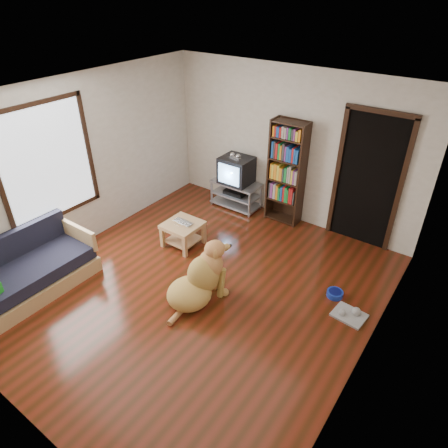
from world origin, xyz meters
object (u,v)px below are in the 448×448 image
Objects in this scene: crt_tv at (237,169)px; dog_bowl at (335,294)px; dog at (199,280)px; tv_stand at (236,193)px; bookshelf at (287,168)px; sofa at (27,275)px; coffee_table at (183,230)px; laptop at (181,224)px; grey_rag at (349,315)px.

dog_bowl is at bearing -27.61° from crt_tv.
tv_stand is at bearing 113.64° from dog.
crt_tv is at bearing 152.39° from dog_bowl.
crt_tv is 0.32× the size of bookshelf.
sofa is (-0.97, -3.63, -0.01)m from tv_stand.
dog is at bearing -66.36° from tv_stand.
dog_bowl is 0.40× the size of coffee_table.
crt_tv is 1.64m from coffee_table.
crt_tv is 0.54× the size of dog.
dog_bowl is at bearing -41.58° from bookshelf.
laptop is 2.52m from dog_bowl.
dog is at bearing -66.55° from crt_tv.
bookshelf is at bearing 5.63° from tv_stand.
tv_stand reaches higher than grey_rag.
coffee_table is (1.00, 2.08, 0.02)m from sofa.
bookshelf is at bearing 63.48° from laptop.
laptop is 1.64m from crt_tv.
crt_tv is at bearing -175.68° from bookshelf.
sofa reaches higher than tv_stand.
bookshelf is 1.67× the size of dog.
laptop is 2.00m from bookshelf.
tv_stand reaches higher than laptop.
bookshelf is 2.02m from coffee_table.
dog is (1.02, -0.83, -0.09)m from laptop.
dog_bowl is 0.24× the size of tv_stand.
dog_bowl is at bearing 6.00° from coffee_table.
dog is (0.11, -2.50, -0.67)m from bookshelf.
dog is (1.06, -2.41, 0.06)m from tv_stand.
crt_tv reaches higher than laptop.
grey_rag is at bearing 28.92° from sofa.
sofa is (-0.97, -3.65, -0.48)m from crt_tv.
sofa reaches higher than dog_bowl.
tv_stand is 1.55× the size of crt_tv.
coffee_table is at bearing 92.24° from laptop.
bookshelf reaches higher than dog.
sofa is 3.27× the size of coffee_table.
laptop is at bearing -118.76° from bookshelf.
dog_bowl is 0.39m from grey_rag.
grey_rag is at bearing -29.08° from crt_tv.
bookshelf reaches higher than tv_stand.
grey_rag is 4.33m from sofa.
tv_stand is (-2.81, 1.54, 0.25)m from grey_rag.
tv_stand reaches higher than dog_bowl.
bookshelf is at bearing 60.80° from coffee_table.
crt_tv is 2.68m from dog.
dog_bowl is at bearing 140.19° from grey_rag.
crt_tv reaches higher than tv_stand.
grey_rag is at bearing -39.81° from dog_bowl.
crt_tv reaches higher than coffee_table.
tv_stand is (-0.03, 1.58, -0.14)m from laptop.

